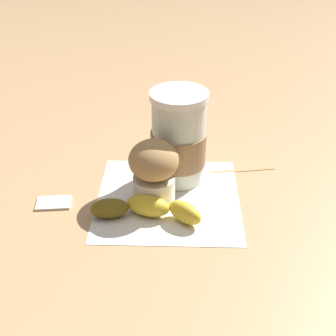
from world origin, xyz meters
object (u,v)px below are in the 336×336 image
(banana, at_px, (147,208))
(coffee_cup, at_px, (178,140))
(sugar_packet, at_px, (53,202))
(muffin, at_px, (153,168))

(banana, bearing_deg, coffee_cup, 146.60)
(coffee_cup, distance_m, sugar_packet, 0.21)
(coffee_cup, height_order, sugar_packet, coffee_cup)
(coffee_cup, xyz_separation_m, banana, (0.09, -0.06, -0.05))
(coffee_cup, xyz_separation_m, muffin, (0.05, -0.05, -0.02))
(muffin, height_order, sugar_packet, muffin)
(muffin, distance_m, banana, 0.06)
(muffin, bearing_deg, coffee_cup, 136.90)
(coffee_cup, relative_size, banana, 0.93)
(sugar_packet, bearing_deg, banana, 66.84)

